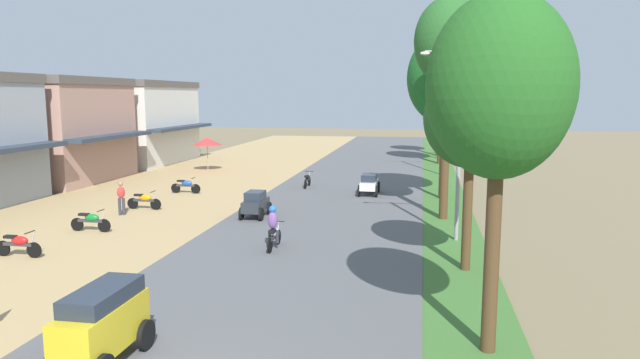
% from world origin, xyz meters
% --- Properties ---
extents(shophouse_mid, '(9.07, 8.82, 6.90)m').
position_xyz_m(shophouse_mid, '(-19.98, 25.46, 3.46)').
color(shophouse_mid, tan).
rests_on(shophouse_mid, ground).
extents(shophouse_far, '(9.37, 10.53, 6.90)m').
position_xyz_m(shophouse_far, '(-19.98, 36.17, 3.46)').
color(shophouse_far, silver).
rests_on(shophouse_far, ground).
extents(parked_motorbike_second, '(1.80, 0.54, 0.94)m').
position_xyz_m(parked_motorbike_second, '(-9.55, 8.78, 0.55)').
color(parked_motorbike_second, black).
rests_on(parked_motorbike_second, dirt_shoulder).
extents(parked_motorbike_third, '(1.80, 0.54, 0.94)m').
position_xyz_m(parked_motorbike_third, '(-9.20, 12.69, 0.55)').
color(parked_motorbike_third, black).
rests_on(parked_motorbike_third, dirt_shoulder).
extents(parked_motorbike_fourth, '(1.80, 0.54, 0.94)m').
position_xyz_m(parked_motorbike_fourth, '(-9.24, 17.46, 0.55)').
color(parked_motorbike_fourth, black).
rests_on(parked_motorbike_fourth, dirt_shoulder).
extents(parked_motorbike_fifth, '(1.80, 0.54, 0.94)m').
position_xyz_m(parked_motorbike_fifth, '(-9.11, 22.28, 0.55)').
color(parked_motorbike_fifth, black).
rests_on(parked_motorbike_fifth, dirt_shoulder).
extents(vendor_umbrella, '(2.20, 2.20, 2.52)m').
position_xyz_m(vendor_umbrella, '(-11.50, 31.85, 2.31)').
color(vendor_umbrella, '#99999E').
rests_on(vendor_umbrella, dirt_shoulder).
extents(pedestrian_on_shoulder, '(0.43, 0.40, 1.62)m').
position_xyz_m(pedestrian_on_shoulder, '(-9.66, 15.99, 0.96)').
color(pedestrian_on_shoulder, '#33333D').
rests_on(pedestrian_on_shoulder, dirt_shoulder).
extents(median_tree_nearest, '(3.08, 3.08, 7.82)m').
position_xyz_m(median_tree_nearest, '(5.94, 4.01, 5.87)').
color(median_tree_nearest, '#4C351E').
rests_on(median_tree_nearest, median_strip).
extents(median_tree_second, '(2.99, 2.99, 6.55)m').
position_xyz_m(median_tree_second, '(5.88, 10.09, 4.98)').
color(median_tree_second, '#4C351E').
rests_on(median_tree_second, median_strip).
extents(median_tree_third, '(3.06, 3.06, 10.00)m').
position_xyz_m(median_tree_third, '(5.43, 17.91, 7.97)').
color(median_tree_third, '#4C351E').
rests_on(median_tree_third, median_strip).
extents(median_tree_fourth, '(4.07, 4.07, 9.08)m').
position_xyz_m(median_tree_fourth, '(5.51, 23.30, 6.64)').
color(median_tree_fourth, '#4C351E').
rests_on(median_tree_fourth, median_strip).
extents(median_tree_fifth, '(3.85, 3.85, 9.62)m').
position_xyz_m(median_tree_fifth, '(5.88, 39.81, 7.13)').
color(median_tree_fifth, '#4C351E').
rests_on(median_tree_fifth, median_strip).
extents(median_tree_sixth, '(3.51, 3.51, 9.81)m').
position_xyz_m(median_tree_sixth, '(5.92, 46.37, 7.82)').
color(median_tree_sixth, '#4C351E').
rests_on(median_tree_sixth, median_strip).
extents(streetlamp_near, '(3.16, 0.20, 7.47)m').
position_xyz_m(streetlamp_near, '(5.80, 13.96, 4.39)').
color(streetlamp_near, gray).
rests_on(streetlamp_near, median_strip).
extents(streetlamp_mid, '(3.16, 0.20, 7.89)m').
position_xyz_m(streetlamp_mid, '(5.80, 32.97, 4.60)').
color(streetlamp_mid, gray).
rests_on(streetlamp_mid, median_strip).
extents(utility_pole_near, '(1.80, 0.20, 9.83)m').
position_xyz_m(utility_pole_near, '(9.44, 39.91, 5.11)').
color(utility_pole_near, brown).
rests_on(utility_pole_near, ground).
extents(utility_pole_far, '(1.80, 0.20, 9.60)m').
position_xyz_m(utility_pole_far, '(9.09, 36.02, 4.99)').
color(utility_pole_far, brown).
rests_on(utility_pole_far, ground).
extents(car_van_yellow, '(1.19, 2.41, 1.67)m').
position_xyz_m(car_van_yellow, '(-2.13, 1.83, 1.02)').
color(car_van_yellow, gold).
rests_on(car_van_yellow, road_strip).
extents(car_hatchback_charcoal, '(1.04, 2.00, 1.23)m').
position_xyz_m(car_hatchback_charcoal, '(-3.20, 16.57, 0.75)').
color(car_hatchback_charcoal, '#282D33').
rests_on(car_hatchback_charcoal, road_strip).
extents(car_sedan_white, '(1.10, 2.26, 1.19)m').
position_xyz_m(car_sedan_white, '(1.45, 23.68, 0.74)').
color(car_sedan_white, silver).
rests_on(car_sedan_white, road_strip).
extents(motorbike_ahead_second, '(0.54, 1.80, 1.66)m').
position_xyz_m(motorbike_ahead_second, '(-0.94, 11.35, 0.86)').
color(motorbike_ahead_second, black).
rests_on(motorbike_ahead_second, road_strip).
extents(motorbike_ahead_third, '(0.54, 1.80, 0.94)m').
position_xyz_m(motorbike_ahead_third, '(-2.56, 25.67, 0.57)').
color(motorbike_ahead_third, black).
rests_on(motorbike_ahead_third, road_strip).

